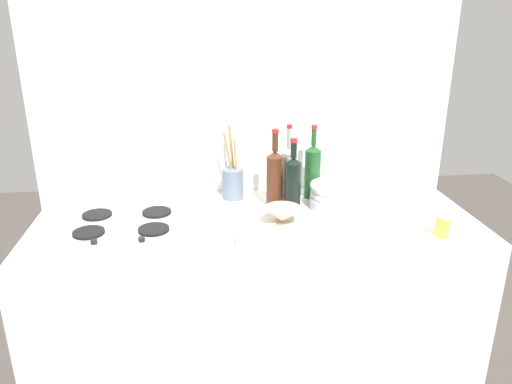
% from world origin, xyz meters
% --- Properties ---
extents(counter_block, '(1.80, 0.70, 0.90)m').
position_xyz_m(counter_block, '(0.00, 0.00, 0.45)').
color(counter_block, silver).
rests_on(counter_block, ground).
extents(backsplash_panel, '(1.90, 0.06, 2.45)m').
position_xyz_m(backsplash_panel, '(0.00, 0.38, 1.22)').
color(backsplash_panel, white).
rests_on(backsplash_panel, ground).
extents(stovetop_hob, '(0.48, 0.38, 0.04)m').
position_xyz_m(stovetop_hob, '(-0.52, -0.03, 0.91)').
color(stovetop_hob, '#B2B2B7').
rests_on(stovetop_hob, counter_block).
extents(plate_stack, '(0.25, 0.25, 0.10)m').
position_xyz_m(plate_stack, '(0.37, 0.09, 0.95)').
color(plate_stack, white).
rests_on(plate_stack, counter_block).
extents(wine_bottle_leftmost, '(0.07, 0.07, 0.34)m').
position_xyz_m(wine_bottle_leftmost, '(0.28, 0.23, 1.03)').
color(wine_bottle_leftmost, '#19471E').
rests_on(wine_bottle_leftmost, counter_block).
extents(wine_bottle_mid_left, '(0.07, 0.07, 0.32)m').
position_xyz_m(wine_bottle_mid_left, '(0.17, 0.08, 1.03)').
color(wine_bottle_mid_left, black).
rests_on(wine_bottle_mid_left, counter_block).
extents(wine_bottle_mid_right, '(0.07, 0.07, 0.35)m').
position_xyz_m(wine_bottle_mid_right, '(0.17, 0.20, 1.03)').
color(wine_bottle_mid_right, gray).
rests_on(wine_bottle_mid_right, counter_block).
extents(wine_bottle_rightmost, '(0.07, 0.07, 0.34)m').
position_xyz_m(wine_bottle_rightmost, '(0.10, 0.14, 1.03)').
color(wine_bottle_rightmost, '#472314').
rests_on(wine_bottle_rightmost, counter_block).
extents(mixing_bowl, '(0.15, 0.15, 0.07)m').
position_xyz_m(mixing_bowl, '(0.10, -0.06, 0.94)').
color(mixing_bowl, beige).
rests_on(mixing_bowl, counter_block).
extents(butter_dish, '(0.15, 0.10, 0.05)m').
position_xyz_m(butter_dish, '(-0.02, -0.21, 0.93)').
color(butter_dish, white).
rests_on(butter_dish, counter_block).
extents(utensil_crock, '(0.09, 0.09, 0.33)m').
position_xyz_m(utensil_crock, '(-0.07, 0.25, 0.98)').
color(utensil_crock, slate).
rests_on(utensil_crock, counter_block).
extents(condiment_jar_front, '(0.06, 0.06, 0.09)m').
position_xyz_m(condiment_jar_front, '(0.68, -0.24, 0.94)').
color(condiment_jar_front, gold).
rests_on(condiment_jar_front, counter_block).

